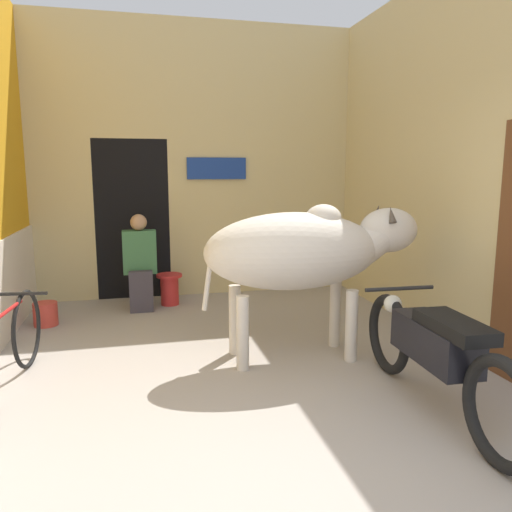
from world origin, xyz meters
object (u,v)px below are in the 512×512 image
object	(u,v)px
cow	(305,250)
shopkeeper_seated	(140,261)
bucket	(46,314)
bicycle	(4,349)
motorcycle_near	(435,351)
plastic_stool	(170,288)

from	to	relation	value
cow	shopkeeper_seated	distance (m)	2.49
cow	bucket	distance (m)	3.05
cow	bicycle	bearing A→B (deg)	-175.13
motorcycle_near	shopkeeper_seated	xyz separation A→B (m)	(-1.99, 3.23, 0.16)
bucket	cow	bearing A→B (deg)	-31.91
motorcycle_near	bucket	distance (m)	4.13
plastic_stool	bucket	size ratio (longest dim) A/B	1.53
plastic_stool	bucket	distance (m)	1.52
bicycle	bucket	bearing A→B (deg)	90.00
motorcycle_near	plastic_stool	bearing A→B (deg)	115.94
cow	motorcycle_near	xyz separation A→B (m)	(0.55, -1.24, -0.54)
plastic_stool	bicycle	bearing A→B (deg)	-121.05
cow	shopkeeper_seated	world-z (taller)	cow
shopkeeper_seated	plastic_stool	bearing A→B (deg)	19.89
bucket	motorcycle_near	bearing A→B (deg)	-42.55
cow	bucket	bearing A→B (deg)	148.09
motorcycle_near	bicycle	size ratio (longest dim) A/B	1.20
plastic_stool	bucket	bearing A→B (deg)	-157.87
plastic_stool	cow	bearing A→B (deg)	-62.91
cow	shopkeeper_seated	bearing A→B (deg)	125.89
motorcycle_near	shopkeeper_seated	bearing A→B (deg)	121.64
bucket	shopkeeper_seated	bearing A→B (deg)	22.88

